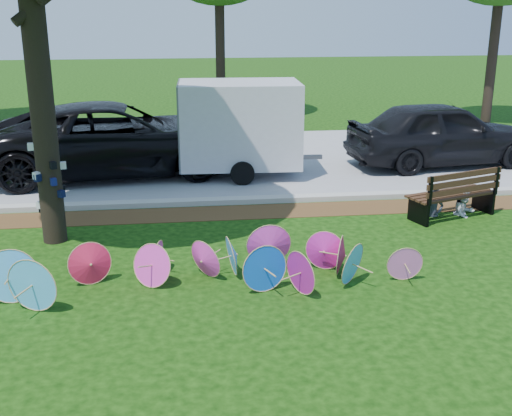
{
  "coord_description": "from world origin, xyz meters",
  "views": [
    {
      "loc": [
        -0.78,
        -8.61,
        4.34
      ],
      "look_at": [
        0.5,
        2.0,
        0.9
      ],
      "focal_mm": 45.0,
      "sensor_mm": 36.0,
      "label": 1
    }
  ],
  "objects": [
    {
      "name": "park_bench",
      "position": [
        4.85,
        3.72,
        0.52
      ],
      "size": [
        2.14,
        1.38,
        1.04
      ],
      "primitive_type": null,
      "rotation": [
        0.0,
        0.0,
        0.34
      ],
      "color": "black",
      "rests_on": "ground"
    },
    {
      "name": "mulch_strip",
      "position": [
        0.0,
        4.5,
        0.01
      ],
      "size": [
        90.0,
        1.0,
        0.01
      ],
      "primitive_type": "cube",
      "color": "#472D16",
      "rests_on": "ground"
    },
    {
      "name": "dark_pickup",
      "position": [
        6.42,
        8.1,
        0.89
      ],
      "size": [
        5.44,
        2.68,
        1.78
      ],
      "primitive_type": "imported",
      "rotation": [
        0.0,
        0.0,
        1.68
      ],
      "color": "black",
      "rests_on": "ground"
    },
    {
      "name": "person_left",
      "position": [
        4.5,
        3.77,
        0.64
      ],
      "size": [
        0.49,
        0.35,
        1.29
      ],
      "primitive_type": "imported",
      "rotation": [
        0.0,
        0.0,
        0.08
      ],
      "color": "#383F4C",
      "rests_on": "ground"
    },
    {
      "name": "curb",
      "position": [
        0.0,
        5.2,
        0.06
      ],
      "size": [
        90.0,
        0.3,
        0.12
      ],
      "primitive_type": "cube",
      "color": "#B7B5AD",
      "rests_on": "ground"
    },
    {
      "name": "street",
      "position": [
        0.0,
        9.35,
        0.01
      ],
      "size": [
        90.0,
        8.0,
        0.01
      ],
      "primitive_type": "cube",
      "color": "gray",
      "rests_on": "ground"
    },
    {
      "name": "person_right",
      "position": [
        5.2,
        3.77,
        0.57
      ],
      "size": [
        0.67,
        0.59,
        1.15
      ],
      "primitive_type": "imported",
      "rotation": [
        0.0,
        0.0,
        0.34
      ],
      "color": "silver",
      "rests_on": "ground"
    },
    {
      "name": "cargo_trailer",
      "position": [
        0.77,
        7.66,
        1.36
      ],
      "size": [
        3.1,
        2.03,
        2.72
      ],
      "primitive_type": "cube",
      "rotation": [
        0.0,
        0.0,
        -0.04
      ],
      "color": "silver",
      "rests_on": "ground"
    },
    {
      "name": "black_van",
      "position": [
        -2.43,
        8.21,
        0.93
      ],
      "size": [
        7.06,
        3.92,
        1.87
      ],
      "primitive_type": "imported",
      "rotation": [
        0.0,
        0.0,
        1.7
      ],
      "color": "black",
      "rests_on": "ground"
    },
    {
      "name": "ground",
      "position": [
        0.0,
        0.0,
        0.0
      ],
      "size": [
        90.0,
        90.0,
        0.0
      ],
      "primitive_type": "plane",
      "color": "black",
      "rests_on": "ground"
    },
    {
      "name": "parasol_pile",
      "position": [
        -0.41,
        0.86,
        0.37
      ],
      "size": [
        6.88,
        1.73,
        0.85
      ],
      "color": "#47ACEA",
      "rests_on": "ground"
    }
  ]
}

